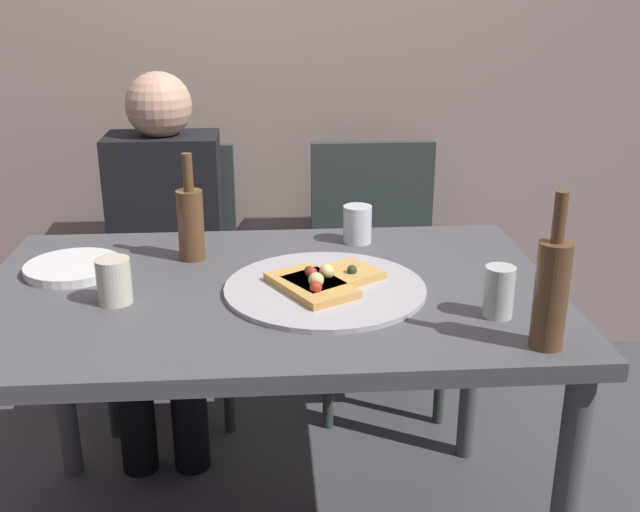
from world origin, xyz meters
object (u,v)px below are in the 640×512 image
pizza_tray (323,288)px  tumbler_far (356,224)px  pizza_slice_last (310,285)px  guest_in_sweater (163,241)px  chair_left (171,262)px  dining_table (268,320)px  chair_right (374,257)px  wine_bottle (549,291)px  pizza_slice_extra (331,277)px  tumbler_near (112,281)px  wine_glass (497,292)px  beer_bottle (189,222)px  plate_stack (72,268)px

pizza_tray → tumbler_far: 0.36m
pizza_slice_last → guest_in_sweater: guest_in_sweater is taller
guest_in_sweater → chair_left: bearing=-90.0°
dining_table → guest_in_sweater: 0.76m
pizza_slice_last → chair_right: size_ratio=0.28×
wine_bottle → chair_right: (-0.16, 1.18, -0.36)m
pizza_slice_last → chair_left: bearing=116.0°
pizza_tray → pizza_slice_extra: size_ratio=1.85×
tumbler_near → wine_glass: 0.84m
dining_table → beer_bottle: bearing=133.3°
plate_stack → guest_in_sweater: 0.58m
dining_table → wine_glass: (0.49, -0.20, 0.14)m
pizza_slice_last → tumbler_far: 0.39m
plate_stack → wine_glass: bearing=-19.0°
dining_table → plate_stack: size_ratio=5.67×
wine_glass → chair_left: bearing=128.5°
wine_bottle → chair_left: size_ratio=0.35×
dining_table → beer_bottle: 0.34m
chair_left → chair_right: (0.71, 0.00, 0.00)m
chair_left → chair_right: bearing=-180.0°
wine_bottle → chair_right: wine_bottle is taller
pizza_tray → pizza_slice_last: (-0.03, -0.02, 0.02)m
pizza_slice_extra → wine_glass: 0.39m
pizza_tray → tumbler_far: tumbler_far is taller
wine_glass → chair_left: 1.35m
chair_left → plate_stack: bearing=77.8°
pizza_slice_extra → tumbler_near: bearing=-173.1°
pizza_slice_last → chair_left: size_ratio=0.28×
chair_left → pizza_slice_extra: bearing=119.9°
tumbler_far → chair_right: 0.61m
wine_bottle → tumbler_near: wine_bottle is taller
chair_right → guest_in_sweater: (-0.71, -0.15, 0.13)m
pizza_slice_extra → chair_right: size_ratio=0.28×
wine_bottle → plate_stack: bearing=154.8°
dining_table → chair_left: 0.91m
plate_stack → pizza_slice_extra: bearing=-12.6°
wine_glass → guest_in_sweater: bearing=133.0°
dining_table → pizza_slice_last: (0.10, -0.05, 0.11)m
chair_left → chair_right: 0.71m
tumbler_near → chair_right: size_ratio=0.12×
dining_table → pizza_tray: (0.13, -0.03, 0.09)m
pizza_slice_extra → guest_in_sweater: bearing=125.1°
beer_bottle → chair_left: size_ratio=0.31×
dining_table → pizza_slice_last: size_ratio=5.31×
beer_bottle → tumbler_far: bearing=12.8°
wine_glass → tumbler_far: bearing=115.5°
dining_table → tumbler_near: bearing=-169.1°
pizza_slice_extra → chair_right: (0.23, 0.84, -0.26)m
chair_right → beer_bottle: bearing=47.3°
pizza_slice_last → chair_right: (0.28, 0.88, -0.26)m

